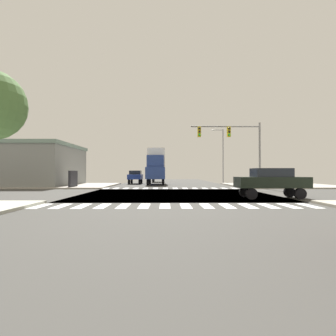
{
  "coord_description": "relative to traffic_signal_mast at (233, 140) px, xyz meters",
  "views": [
    {
      "loc": [
        -0.72,
        -20.48,
        1.62
      ],
      "look_at": [
        -0.45,
        10.61,
        2.12
      ],
      "focal_mm": 29.18,
      "sensor_mm": 36.0,
      "label": 1
    }
  ],
  "objects": [
    {
      "name": "sidewalk_corner_ne",
      "position": [
        6.92,
        5.09,
        -4.87
      ],
      "size": [
        12.0,
        12.0,
        0.14
      ],
      "color": "#A09B91",
      "rests_on": "ground"
    },
    {
      "name": "crosswalk_far",
      "position": [
        -6.33,
        0.39,
        -4.93
      ],
      "size": [
        13.5,
        2.0,
        0.01
      ],
      "color": "silver",
      "rests_on": "ground"
    },
    {
      "name": "suv_farside_1",
      "position": [
        -8.08,
        18.32,
        -3.54
      ],
      "size": [
        1.96,
        4.6,
        2.34
      ],
      "rotation": [
        0.0,
        0.0,
        3.14
      ],
      "color": "black",
      "rests_on": "ground"
    },
    {
      "name": "bank_building",
      "position": [
        -23.71,
        5.51,
        -2.43
      ],
      "size": [
        13.3,
        11.12,
        4.99
      ],
      "color": "gray",
      "rests_on": "ground"
    },
    {
      "name": "sedan_leading_3",
      "position": [
        -0.21,
        -10.41,
        -3.82
      ],
      "size": [
        4.3,
        1.8,
        1.88
      ],
      "rotation": [
        0.0,
        0.0,
        1.57
      ],
      "color": "black",
      "rests_on": "ground"
    },
    {
      "name": "sidewalk_corner_nw",
      "position": [
        -19.08,
        5.09,
        -4.87
      ],
      "size": [
        12.0,
        12.0,
        0.14
      ],
      "color": "#A0988E",
      "rests_on": "ground"
    },
    {
      "name": "crosswalk_near",
      "position": [
        -6.33,
        -14.21,
        -4.93
      ],
      "size": [
        13.5,
        2.0,
        0.01
      ],
      "color": "silver",
      "rests_on": "ground"
    },
    {
      "name": "traffic_signal_mast",
      "position": [
        0.0,
        0.0,
        0.0
      ],
      "size": [
        7.05,
        0.55,
        6.66
      ],
      "color": "gray",
      "rests_on": "ground"
    },
    {
      "name": "ground",
      "position": [
        -6.08,
        -6.91,
        -4.96
      ],
      "size": [
        90.0,
        90.0,
        0.05
      ],
      "color": "#3B3B38"
    },
    {
      "name": "sedan_nearside_1",
      "position": [
        -11.08,
        11.28,
        -3.82
      ],
      "size": [
        1.8,
        4.3,
        1.88
      ],
      "rotation": [
        0.0,
        0.0,
        3.14
      ],
      "color": "black",
      "rests_on": "ground"
    },
    {
      "name": "street_lamp",
      "position": [
        1.4,
        12.61,
        -0.16
      ],
      "size": [
        1.78,
        0.32,
        7.98
      ],
      "color": "gray",
      "rests_on": "ground"
    },
    {
      "name": "box_truck_outer_1",
      "position": [
        -8.08,
        9.26,
        -2.37
      ],
      "size": [
        2.4,
        7.2,
        4.85
      ],
      "rotation": [
        0.0,
        0.0,
        3.14
      ],
      "color": "black",
      "rests_on": "ground"
    }
  ]
}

